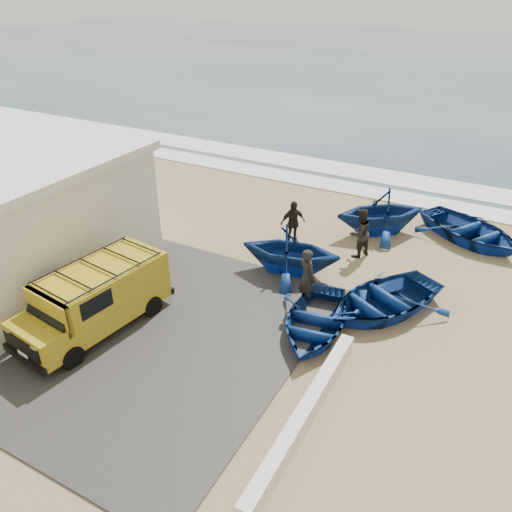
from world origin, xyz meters
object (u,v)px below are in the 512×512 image
at_px(boat_near_left, 315,321).
at_px(boat_mid_left, 291,250).
at_px(boat_far_right, 470,230).
at_px(boat_far_left, 381,211).
at_px(van, 96,297).
at_px(fisherman_front, 307,277).
at_px(parapet, 305,414).
at_px(boat_near_right, 383,299).
at_px(fisherman_middle, 360,233).
at_px(fisherman_back, 293,223).

relative_size(boat_near_left, boat_mid_left, 1.06).
bearing_deg(boat_far_right, boat_far_left, 139.28).
xyz_separation_m(van, fisherman_front, (4.99, 4.17, -0.10)).
bearing_deg(parapet, boat_mid_left, 117.97).
distance_m(boat_near_right, boat_far_left, 5.68).
relative_size(boat_near_right, fisherman_front, 2.16).
xyz_separation_m(boat_near_left, boat_far_right, (3.22, 8.49, 0.07)).
xyz_separation_m(boat_mid_left, fisherman_middle, (1.74, 2.39, 0.04)).
xyz_separation_m(fisherman_front, fisherman_back, (-2.15, 3.58, -0.08)).
relative_size(fisherman_front, fisherman_middle, 1.02).
distance_m(boat_far_left, fisherman_middle, 2.27).
distance_m(van, boat_mid_left, 6.76).
bearing_deg(boat_near_left, fisherman_middle, 84.97).
height_order(boat_far_right, fisherman_front, fisherman_front).
bearing_deg(boat_far_right, fisherman_back, 151.87).
distance_m(boat_near_left, fisherman_back, 5.73).
height_order(boat_mid_left, fisherman_middle, fisherman_middle).
xyz_separation_m(van, fisherman_back, (2.84, 7.75, -0.18)).
bearing_deg(boat_far_right, parapet, -158.17).
bearing_deg(boat_far_left, fisherman_back, -87.82).
height_order(van, boat_far_left, van).
bearing_deg(parapet, boat_far_right, 80.22).
relative_size(boat_far_right, fisherman_back, 2.43).
bearing_deg(van, boat_far_right, 58.89).
height_order(boat_near_left, boat_near_right, boat_near_right).
height_order(fisherman_middle, fisherman_back, fisherman_middle).
relative_size(parapet, van, 1.22).
height_order(van, boat_far_right, van).
bearing_deg(boat_near_right, fisherman_front, -133.71).
distance_m(boat_mid_left, boat_far_right, 7.85).
bearing_deg(van, parapet, 3.14).
distance_m(parapet, boat_far_right, 12.07).
distance_m(boat_near_left, boat_far_right, 9.08).
distance_m(boat_far_right, fisherman_middle, 4.93).
height_order(parapet, boat_near_right, boat_near_right).
xyz_separation_m(boat_mid_left, boat_far_right, (5.31, 5.75, -0.47)).
bearing_deg(boat_near_left, boat_near_right, 44.16).
bearing_deg(van, fisherman_middle, 63.04).
xyz_separation_m(boat_far_right, fisherman_back, (-6.21, -3.62, 0.45)).
bearing_deg(boat_near_left, fisherman_back, 112.61).
height_order(boat_near_left, boat_far_left, boat_far_left).
bearing_deg(boat_far_left, van, -68.79).
height_order(boat_near_right, boat_far_right, boat_far_right).
relative_size(parapet, boat_near_left, 1.60).
height_order(boat_near_left, boat_mid_left, boat_mid_left).
height_order(boat_far_left, fisherman_front, fisherman_front).
xyz_separation_m(boat_near_left, boat_mid_left, (-2.09, 2.74, 0.54)).
distance_m(boat_far_right, fisherman_front, 8.29).
xyz_separation_m(boat_near_right, fisherman_front, (-2.35, -0.73, 0.54)).
relative_size(parapet, boat_far_right, 1.36).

